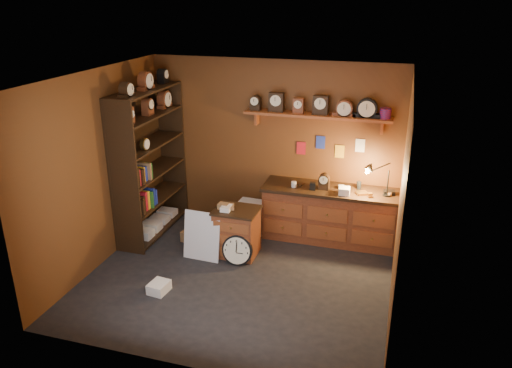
% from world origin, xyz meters
% --- Properties ---
extents(floor, '(4.00, 4.00, 0.00)m').
position_xyz_m(floor, '(0.00, 0.00, 0.00)').
color(floor, black).
rests_on(floor, ground).
extents(room_shell, '(4.02, 3.62, 2.71)m').
position_xyz_m(room_shell, '(0.04, 0.11, 1.72)').
color(room_shell, brown).
rests_on(room_shell, ground).
extents(shelving_unit, '(0.47, 1.60, 2.58)m').
position_xyz_m(shelving_unit, '(-1.79, 0.98, 1.25)').
color(shelving_unit, black).
rests_on(shelving_unit, ground).
extents(workbench, '(2.08, 0.66, 1.36)m').
position_xyz_m(workbench, '(1.00, 1.47, 0.47)').
color(workbench, brown).
rests_on(workbench, ground).
extents(low_cabinet, '(0.64, 0.54, 0.81)m').
position_xyz_m(low_cabinet, '(-0.23, 0.61, 0.39)').
color(low_cabinet, brown).
rests_on(low_cabinet, ground).
extents(big_round_clock, '(0.44, 0.15, 0.45)m').
position_xyz_m(big_round_clock, '(-0.13, 0.34, 0.22)').
color(big_round_clock, black).
rests_on(big_round_clock, ground).
extents(white_panel, '(0.56, 0.18, 0.73)m').
position_xyz_m(white_panel, '(-0.67, 0.35, 0.00)').
color(white_panel, silver).
rests_on(white_panel, ground).
extents(mini_fridge, '(0.49, 0.51, 0.48)m').
position_xyz_m(mini_fridge, '(-0.25, 1.39, 0.24)').
color(mini_fridge, silver).
rests_on(mini_fridge, ground).
extents(floor_box_a, '(0.31, 0.28, 0.16)m').
position_xyz_m(floor_box_a, '(-1.04, 0.80, 0.08)').
color(floor_box_a, olive).
rests_on(floor_box_a, ground).
extents(floor_box_b, '(0.25, 0.29, 0.13)m').
position_xyz_m(floor_box_b, '(-0.87, -0.63, 0.07)').
color(floor_box_b, white).
rests_on(floor_box_b, ground).
extents(floor_box_c, '(0.29, 0.27, 0.18)m').
position_xyz_m(floor_box_c, '(-0.17, 0.51, 0.09)').
color(floor_box_c, olive).
rests_on(floor_box_c, ground).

